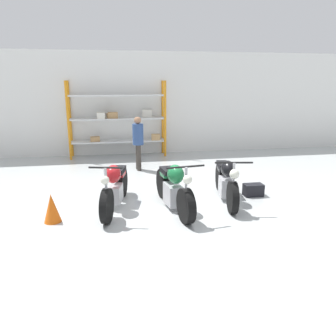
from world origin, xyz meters
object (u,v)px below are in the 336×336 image
Objects in this scene: shelving_rack at (119,119)px; traffic_cone at (52,208)px; motorcycle_red at (115,187)px; toolbox at (253,190)px; person_browsing at (138,139)px; motorcycle_green at (174,188)px; motorcycle_black at (226,180)px.

shelving_rack is 5.77m from traffic_cone.
motorcycle_red is at bearing -92.64° from shelving_rack.
shelving_rack reaches higher than toolbox.
person_browsing is at bearing -75.81° from shelving_rack.
person_browsing is at bearing 131.23° from toolbox.
person_browsing reaches higher than toolbox.
motorcycle_black is at bearing 97.04° from motorcycle_green.
motorcycle_red is at bearing -79.32° from motorcycle_black.
person_browsing is (0.73, 3.01, 0.46)m from motorcycle_red.
traffic_cone is (-3.61, -0.58, -0.18)m from motorcycle_black.
motorcycle_red is 0.99× the size of motorcycle_green.
traffic_cone is (-2.37, -0.25, -0.18)m from motorcycle_green.
shelving_rack is at bearing 75.55° from traffic_cone.
person_browsing is at bearing -179.94° from motorcycle_green.
toolbox is (3.16, 0.24, -0.33)m from motorcycle_red.
motorcycle_red reaches higher than traffic_cone.
motorcycle_black is 3.66m from traffic_cone.
person_browsing is (-0.45, 3.26, 0.47)m from motorcycle_green.
traffic_cone reaches higher than toolbox.
motorcycle_black is 4.83× the size of toolbox.
traffic_cone is at bearing -104.45° from shelving_rack.
person_browsing reaches higher than motorcycle_black.
motorcycle_red is 0.99× the size of motorcycle_black.
motorcycle_green is at bearing -66.23° from motorcycle_black.
motorcycle_black is 1.34× the size of person_browsing.
person_browsing is 2.89× the size of traffic_cone.
motorcycle_green is (1.18, -0.25, -0.02)m from motorcycle_red.
shelving_rack is 1.57× the size of motorcycle_green.
motorcycle_red is 3.18m from toolbox.
motorcycle_black is (2.43, 0.08, -0.01)m from motorcycle_red.
toolbox is 4.41m from traffic_cone.
shelving_rack is 1.57× the size of motorcycle_black.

